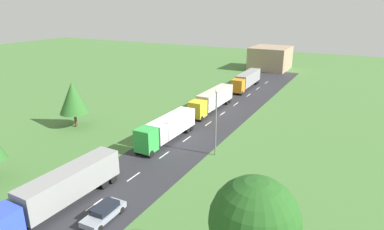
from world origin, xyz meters
TOP-DOWN VIEW (x-y plane):
  - road at (0.00, 24.50)m, footprint 10.00×140.00m
  - lane_marking_centre at (0.00, 20.07)m, footprint 0.16×119.35m
  - truck_lead at (-2.38, 15.37)m, footprint 2.84×14.46m
  - truck_second at (-2.15, 34.35)m, footprint 2.59×12.44m
  - truck_third at (-2.57, 50.94)m, footprint 2.57×14.38m
  - truck_fourth at (-2.56, 70.41)m, footprint 2.79×14.46m
  - car_second at (2.52, 15.87)m, footprint 1.91×4.56m
  - lamppost_second at (5.90, 33.39)m, footprint 0.36×0.36m
  - tree_oak at (16.94, 14.65)m, footprint 6.07×6.07m
  - tree_maple at (-18.56, 32.65)m, footprint 4.56×4.56m
  - distant_building at (-4.29, 96.99)m, footprint 10.78×12.52m

SIDE VIEW (x-z plane):
  - road at x=0.00m, z-range 0.00..0.06m
  - lane_marking_centre at x=0.00m, z-range 0.06..0.07m
  - car_second at x=2.52m, z-range 0.10..1.49m
  - truck_second at x=-2.15m, z-range 0.30..3.89m
  - truck_lead at x=-2.38m, z-range 0.32..3.92m
  - truck_fourth at x=-2.56m, z-range 0.34..3.93m
  - truck_third at x=-2.57m, z-range 0.33..3.94m
  - distant_building at x=-4.29m, z-range 0.00..6.73m
  - tree_maple at x=-18.56m, z-range 1.18..8.57m
  - lamppost_second at x=5.90m, z-range 0.48..9.38m
  - tree_oak at x=16.94m, z-range 1.24..9.83m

